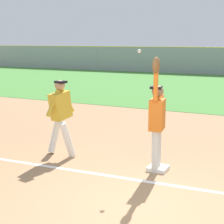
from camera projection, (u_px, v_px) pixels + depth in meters
ground_plane at (140, 208)px, 5.85m from camera, size 73.22×73.22×0.00m
first_base at (158, 168)px, 7.53m from camera, size 0.38×0.38×0.08m
fielder at (157, 116)px, 7.29m from camera, size 0.33×0.90×2.28m
runner at (61, 112)px, 8.34m from camera, size 0.75×0.84×1.72m
baseball at (139, 51)px, 7.36m from camera, size 0.07×0.07×0.07m
parked_car_green at (165, 62)px, 33.18m from camera, size 4.47×2.26×1.25m
parked_car_red at (221, 64)px, 31.12m from camera, size 4.59×2.50×1.25m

